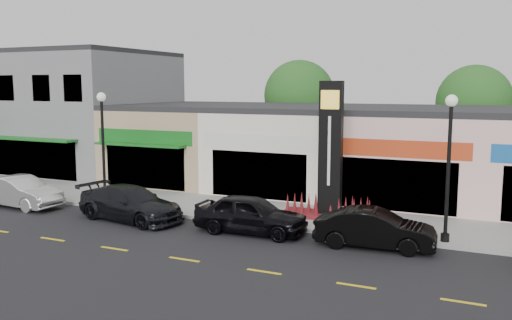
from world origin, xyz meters
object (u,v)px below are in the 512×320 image
(car_dark_sedan, at_px, (130,203))
(car_white_van, at_px, (20,192))
(lamp_east_near, at_px, (449,153))
(pylon_sign, at_px, (330,170))
(car_black_conv, at_px, (375,229))
(lamp_west_near, at_px, (103,137))
(car_black_sedan, at_px, (251,214))

(car_dark_sedan, bearing_deg, car_white_van, 99.84)
(lamp_east_near, relative_size, car_dark_sedan, 1.04)
(pylon_sign, height_order, car_white_van, pylon_sign)
(car_white_van, relative_size, car_dark_sedan, 0.88)
(pylon_sign, relative_size, car_white_van, 1.30)
(car_black_conv, bearing_deg, lamp_west_near, 79.73)
(lamp_west_near, height_order, car_black_sedan, lamp_west_near)
(pylon_sign, bearing_deg, car_white_van, -166.44)
(lamp_west_near, bearing_deg, car_black_sedan, -9.73)
(lamp_west_near, height_order, car_black_conv, lamp_west_near)
(pylon_sign, xyz_separation_m, car_dark_sedan, (-8.12, -3.44, -1.51))
(pylon_sign, relative_size, car_dark_sedan, 1.15)
(car_dark_sedan, bearing_deg, pylon_sign, -58.07)
(car_white_van, xyz_separation_m, car_black_conv, (17.38, 0.43, -0.04))
(car_white_van, relative_size, car_black_sedan, 1.00)
(lamp_east_near, bearing_deg, car_black_sedan, -168.57)
(car_black_conv, bearing_deg, car_dark_sedan, 87.39)
(lamp_east_near, relative_size, car_black_conv, 1.25)
(car_white_van, bearing_deg, pylon_sign, -72.74)
(car_white_van, height_order, car_dark_sedan, car_white_van)
(lamp_west_near, relative_size, car_black_sedan, 1.18)
(lamp_west_near, relative_size, car_white_van, 1.18)
(pylon_sign, bearing_deg, car_black_sedan, -126.34)
(pylon_sign, xyz_separation_m, car_white_van, (-14.71, -3.55, -1.51))
(lamp_east_near, relative_size, car_white_van, 1.18)
(car_white_van, distance_m, car_black_conv, 17.39)
(pylon_sign, bearing_deg, car_black_conv, -49.43)
(car_black_sedan, bearing_deg, car_white_van, 90.13)
(lamp_east_near, xyz_separation_m, car_white_van, (-19.71, -1.85, -2.71))
(pylon_sign, distance_m, car_black_conv, 4.39)
(car_white_van, relative_size, car_black_conv, 1.06)
(car_white_van, bearing_deg, car_black_conv, -84.88)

